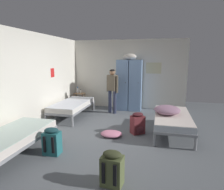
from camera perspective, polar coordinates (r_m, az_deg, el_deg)
ground_plane at (r=5.12m, az=-0.73°, el=-11.07°), size 8.82×8.82×0.00m
room_backdrop at (r=6.33m, az=-8.57°, el=5.12°), size 4.34×5.57×2.60m
locker_bank at (r=7.22m, az=5.11°, el=3.23°), size 0.90×0.55×2.07m
shelf_unit at (r=7.74m, az=-9.48°, el=-1.06°), size 0.38×0.30×0.57m
bed_left_front at (r=4.34m, az=-27.34°, el=-11.00°), size 0.90×1.90×0.49m
bed_left_rear at (r=6.56m, az=-11.55°, el=-2.92°), size 0.90×1.90×0.49m
bed_right at (r=5.26m, az=17.26°, el=-6.59°), size 0.90×1.90×0.49m
bedding_heap at (r=5.20m, az=15.84°, el=-4.21°), size 0.65×0.67×0.22m
person_traveler at (r=6.74m, az=0.09°, el=2.38°), size 0.45×0.31×1.54m
water_bottle at (r=7.73m, az=-10.04°, el=1.41°), size 0.07×0.07×0.24m
lotion_bottle at (r=7.62m, az=-9.18°, el=1.01°), size 0.05×0.05×0.15m
backpack_maroon at (r=5.05m, az=7.55°, el=-8.33°), size 0.41×0.42×0.55m
backpack_olive at (r=3.13m, az=0.12°, el=-20.77°), size 0.34×0.36×0.55m
backpack_teal at (r=4.17m, az=-17.09°, el=-12.89°), size 0.33×0.34×0.55m
clothes_pile_pink at (r=4.91m, az=-0.19°, el=-11.26°), size 0.53×0.45×0.12m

